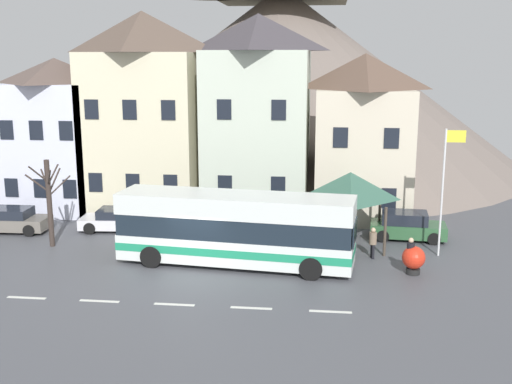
{
  "coord_description": "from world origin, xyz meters",
  "views": [
    {
      "loc": [
        5.7,
        -24.55,
        9.33
      ],
      "look_at": [
        2.27,
        5.18,
        2.8
      ],
      "focal_mm": 43.32,
      "sensor_mm": 36.0,
      "label": 1
    }
  ],
  "objects_px": {
    "parked_car_02": "(12,220)",
    "pedestrian_02": "(410,254)",
    "flagpole": "(445,182)",
    "public_bench": "(340,227)",
    "townhouse_03": "(363,137)",
    "parked_car_01": "(118,219)",
    "bus_shelter": "(350,186)",
    "townhouse_01": "(145,114)",
    "townhouse_00": "(59,135)",
    "hilltop_castle": "(281,73)",
    "parked_car_00": "(407,226)",
    "townhouse_02": "(258,116)",
    "bare_tree_02": "(49,199)",
    "harbour_buoy": "(414,259)",
    "pedestrian_03": "(330,234)",
    "pedestrian_01": "(319,240)",
    "pedestrian_00": "(373,240)"
  },
  "relations": [
    {
      "from": "parked_car_02",
      "to": "pedestrian_02",
      "type": "relative_size",
      "value": 2.37
    },
    {
      "from": "parked_car_02",
      "to": "flagpole",
      "type": "height_order",
      "value": "flagpole"
    },
    {
      "from": "parked_car_02",
      "to": "flagpole",
      "type": "relative_size",
      "value": 0.64
    },
    {
      "from": "public_bench",
      "to": "flagpole",
      "type": "height_order",
      "value": "flagpole"
    },
    {
      "from": "townhouse_03",
      "to": "parked_car_01",
      "type": "relative_size",
      "value": 2.36
    },
    {
      "from": "townhouse_03",
      "to": "bus_shelter",
      "type": "bearing_deg",
      "value": -98.64
    },
    {
      "from": "townhouse_01",
      "to": "townhouse_00",
      "type": "bearing_deg",
      "value": 179.32
    },
    {
      "from": "hilltop_castle",
      "to": "parked_car_00",
      "type": "relative_size",
      "value": 10.53
    },
    {
      "from": "townhouse_02",
      "to": "bare_tree_02",
      "type": "height_order",
      "value": "townhouse_02"
    },
    {
      "from": "harbour_buoy",
      "to": "flagpole",
      "type": "bearing_deg",
      "value": 59.46
    },
    {
      "from": "hilltop_castle",
      "to": "pedestrian_03",
      "type": "distance_m",
      "value": 27.1
    },
    {
      "from": "pedestrian_01",
      "to": "public_bench",
      "type": "relative_size",
      "value": 1.06
    },
    {
      "from": "pedestrian_03",
      "to": "flagpole",
      "type": "height_order",
      "value": "flagpole"
    },
    {
      "from": "pedestrian_02",
      "to": "townhouse_00",
      "type": "bearing_deg",
      "value": 153.63
    },
    {
      "from": "harbour_buoy",
      "to": "parked_car_02",
      "type": "bearing_deg",
      "value": 168.08
    },
    {
      "from": "parked_car_01",
      "to": "pedestrian_02",
      "type": "distance_m",
      "value": 16.01
    },
    {
      "from": "pedestrian_03",
      "to": "townhouse_03",
      "type": "bearing_deg",
      "value": 75.45
    },
    {
      "from": "hilltop_castle",
      "to": "flagpole",
      "type": "bearing_deg",
      "value": -69.33
    },
    {
      "from": "pedestrian_00",
      "to": "flagpole",
      "type": "distance_m",
      "value": 4.33
    },
    {
      "from": "townhouse_00",
      "to": "pedestrian_01",
      "type": "xyz_separation_m",
      "value": [
        16.28,
        -8.13,
        -3.84
      ]
    },
    {
      "from": "parked_car_00",
      "to": "pedestrian_01",
      "type": "distance_m",
      "value": 5.73
    },
    {
      "from": "hilltop_castle",
      "to": "parked_car_02",
      "type": "xyz_separation_m",
      "value": [
        -12.84,
        -24.12,
        -7.35
      ]
    },
    {
      "from": "parked_car_01",
      "to": "parked_car_02",
      "type": "relative_size",
      "value": 1.04
    },
    {
      "from": "pedestrian_02",
      "to": "public_bench",
      "type": "distance_m",
      "value": 6.47
    },
    {
      "from": "pedestrian_02",
      "to": "harbour_buoy",
      "type": "xyz_separation_m",
      "value": [
        0.15,
        -0.02,
        -0.22
      ]
    },
    {
      "from": "parked_car_01",
      "to": "bare_tree_02",
      "type": "xyz_separation_m",
      "value": [
        -2.37,
        -3.23,
        1.83
      ]
    },
    {
      "from": "townhouse_03",
      "to": "parked_car_02",
      "type": "xyz_separation_m",
      "value": [
        -19.09,
        -5.43,
        -4.14
      ]
    },
    {
      "from": "pedestrian_03",
      "to": "townhouse_01",
      "type": "bearing_deg",
      "value": 147.07
    },
    {
      "from": "harbour_buoy",
      "to": "townhouse_03",
      "type": "bearing_deg",
      "value": 100.46
    },
    {
      "from": "pedestrian_01",
      "to": "bare_tree_02",
      "type": "relative_size",
      "value": 0.35
    },
    {
      "from": "flagpole",
      "to": "townhouse_00",
      "type": "bearing_deg",
      "value": 161.74
    },
    {
      "from": "parked_car_01",
      "to": "public_bench",
      "type": "xyz_separation_m",
      "value": [
        12.15,
        0.39,
        -0.14
      ]
    },
    {
      "from": "pedestrian_03",
      "to": "bare_tree_02",
      "type": "bearing_deg",
      "value": -177.56
    },
    {
      "from": "pedestrian_03",
      "to": "public_bench",
      "type": "height_order",
      "value": "pedestrian_03"
    },
    {
      "from": "parked_car_01",
      "to": "flagpole",
      "type": "bearing_deg",
      "value": 166.74
    },
    {
      "from": "bus_shelter",
      "to": "parked_car_01",
      "type": "relative_size",
      "value": 0.93
    },
    {
      "from": "townhouse_02",
      "to": "pedestrian_03",
      "type": "relative_size",
      "value": 7.48
    },
    {
      "from": "townhouse_00",
      "to": "parked_car_00",
      "type": "relative_size",
      "value": 2.34
    },
    {
      "from": "bus_shelter",
      "to": "pedestrian_01",
      "type": "xyz_separation_m",
      "value": [
        -1.48,
        -2.15,
        -2.24
      ]
    },
    {
      "from": "townhouse_00",
      "to": "harbour_buoy",
      "type": "bearing_deg",
      "value": -26.24
    },
    {
      "from": "townhouse_03",
      "to": "flagpole",
      "type": "xyz_separation_m",
      "value": [
        3.46,
        -7.05,
        -1.19
      ]
    },
    {
      "from": "bus_shelter",
      "to": "parked_car_00",
      "type": "bearing_deg",
      "value": 23.94
    },
    {
      "from": "townhouse_00",
      "to": "pedestrian_02",
      "type": "height_order",
      "value": "townhouse_00"
    },
    {
      "from": "townhouse_03",
      "to": "parked_car_00",
      "type": "bearing_deg",
      "value": -63.55
    },
    {
      "from": "flagpole",
      "to": "hilltop_castle",
      "type": "bearing_deg",
      "value": 110.67
    },
    {
      "from": "townhouse_03",
      "to": "pedestrian_02",
      "type": "xyz_separation_m",
      "value": [
        1.67,
        -9.82,
        -3.86
      ]
    },
    {
      "from": "townhouse_01",
      "to": "pedestrian_02",
      "type": "distance_m",
      "value": 18.51
    },
    {
      "from": "townhouse_03",
      "to": "pedestrian_02",
      "type": "height_order",
      "value": "townhouse_03"
    },
    {
      "from": "pedestrian_00",
      "to": "pedestrian_01",
      "type": "relative_size",
      "value": 0.99
    },
    {
      "from": "townhouse_00",
      "to": "townhouse_03",
      "type": "bearing_deg",
      "value": -0.74
    }
  ]
}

